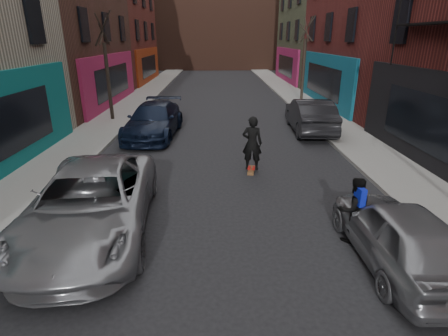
{
  "coord_description": "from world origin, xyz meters",
  "views": [
    {
      "loc": [
        -0.17,
        -2.13,
        4.55
      ],
      "look_at": [
        0.01,
        5.75,
        1.6
      ],
      "focal_mm": 28.0,
      "sensor_mm": 36.0,
      "label": 1
    }
  ],
  "objects_px": {
    "parked_left_far": "(92,202)",
    "skateboard": "(251,170)",
    "parked_left_end": "(154,120)",
    "skateboarder": "(252,143)",
    "parked_right_far": "(399,234)",
    "tree_right_far": "(305,53)",
    "tree_left_far": "(106,60)",
    "pedestrian": "(354,210)",
    "parked_right_end": "(310,115)"
  },
  "relations": [
    {
      "from": "parked_left_far",
      "to": "pedestrian",
      "type": "xyz_separation_m",
      "value": [
        6.2,
        -0.5,
        -0.01
      ]
    },
    {
      "from": "skateboard",
      "to": "pedestrian",
      "type": "bearing_deg",
      "value": -56.96
    },
    {
      "from": "tree_right_far",
      "to": "parked_right_end",
      "type": "distance_m",
      "value": 9.21
    },
    {
      "from": "skateboarder",
      "to": "pedestrian",
      "type": "xyz_separation_m",
      "value": [
        1.92,
        -4.6,
        -0.25
      ]
    },
    {
      "from": "parked_right_far",
      "to": "parked_right_end",
      "type": "bearing_deg",
      "value": -95.32
    },
    {
      "from": "tree_left_far",
      "to": "skateboarder",
      "type": "relative_size",
      "value": 3.37
    },
    {
      "from": "parked_left_end",
      "to": "skateboard",
      "type": "bearing_deg",
      "value": -45.55
    },
    {
      "from": "tree_left_far",
      "to": "parked_right_end",
      "type": "distance_m",
      "value": 11.41
    },
    {
      "from": "parked_right_far",
      "to": "parked_left_far",
      "type": "bearing_deg",
      "value": -12.03
    },
    {
      "from": "parked_left_end",
      "to": "pedestrian",
      "type": "xyz_separation_m",
      "value": [
        6.2,
        -9.55,
        0.02
      ]
    },
    {
      "from": "parked_right_far",
      "to": "pedestrian",
      "type": "height_order",
      "value": "pedestrian"
    },
    {
      "from": "tree_left_far",
      "to": "tree_right_far",
      "type": "relative_size",
      "value": 0.96
    },
    {
      "from": "parked_left_far",
      "to": "pedestrian",
      "type": "distance_m",
      "value": 6.22
    },
    {
      "from": "parked_left_far",
      "to": "parked_right_far",
      "type": "relative_size",
      "value": 1.42
    },
    {
      "from": "tree_left_far",
      "to": "parked_right_far",
      "type": "bearing_deg",
      "value": -54.67
    },
    {
      "from": "parked_right_far",
      "to": "parked_right_end",
      "type": "distance_m",
      "value": 11.26
    },
    {
      "from": "skateboard",
      "to": "pedestrian",
      "type": "xyz_separation_m",
      "value": [
        1.92,
        -4.6,
        0.76
      ]
    },
    {
      "from": "tree_left_far",
      "to": "skateboarder",
      "type": "xyz_separation_m",
      "value": [
        7.28,
        -8.36,
        -2.32
      ]
    },
    {
      "from": "parked_left_far",
      "to": "skateboarder",
      "type": "xyz_separation_m",
      "value": [
        4.28,
        4.1,
        0.24
      ]
    },
    {
      "from": "tree_left_far",
      "to": "parked_right_far",
      "type": "height_order",
      "value": "tree_left_far"
    },
    {
      "from": "tree_left_far",
      "to": "skateboarder",
      "type": "height_order",
      "value": "tree_left_far"
    },
    {
      "from": "tree_right_far",
      "to": "pedestrian",
      "type": "height_order",
      "value": "tree_right_far"
    },
    {
      "from": "skateboard",
      "to": "tree_left_far",
      "type": "bearing_deg",
      "value": 141.44
    },
    {
      "from": "tree_left_far",
      "to": "skateboard",
      "type": "xyz_separation_m",
      "value": [
        7.28,
        -8.36,
        -3.33
      ]
    },
    {
      "from": "parked_left_end",
      "to": "tree_right_far",
      "type": "bearing_deg",
      "value": 48.63
    },
    {
      "from": "tree_left_far",
      "to": "skateboard",
      "type": "height_order",
      "value": "tree_left_far"
    },
    {
      "from": "tree_right_far",
      "to": "parked_left_end",
      "type": "bearing_deg",
      "value": -134.97
    },
    {
      "from": "parked_left_far",
      "to": "pedestrian",
      "type": "bearing_deg",
      "value": -9.99
    },
    {
      "from": "skateboard",
      "to": "skateboarder",
      "type": "bearing_deg",
      "value": 0.0
    },
    {
      "from": "parked_left_end",
      "to": "skateboarder",
      "type": "relative_size",
      "value": 2.83
    },
    {
      "from": "tree_right_far",
      "to": "parked_left_end",
      "type": "relative_size",
      "value": 1.25
    },
    {
      "from": "tree_left_far",
      "to": "skateboard",
      "type": "relative_size",
      "value": 8.12
    },
    {
      "from": "skateboard",
      "to": "parked_right_end",
      "type": "bearing_deg",
      "value": 68.71
    },
    {
      "from": "tree_left_far",
      "to": "parked_right_end",
      "type": "height_order",
      "value": "tree_left_far"
    },
    {
      "from": "tree_left_far",
      "to": "tree_right_far",
      "type": "xyz_separation_m",
      "value": [
        12.4,
        6.0,
        0.15
      ]
    },
    {
      "from": "skateboarder",
      "to": "skateboard",
      "type": "bearing_deg",
      "value": -0.0
    },
    {
      "from": "skateboard",
      "to": "pedestrian",
      "type": "relative_size",
      "value": 0.5
    },
    {
      "from": "parked_left_far",
      "to": "skateboard",
      "type": "xyz_separation_m",
      "value": [
        4.28,
        4.1,
        -0.78
      ]
    },
    {
      "from": "parked_left_end",
      "to": "parked_right_end",
      "type": "bearing_deg",
      "value": 9.09
    },
    {
      "from": "tree_right_far",
      "to": "skateboard",
      "type": "distance_m",
      "value": 15.64
    },
    {
      "from": "parked_right_end",
      "to": "pedestrian",
      "type": "bearing_deg",
      "value": 83.54
    },
    {
      "from": "tree_left_far",
      "to": "parked_right_far",
      "type": "relative_size",
      "value": 1.56
    },
    {
      "from": "tree_right_far",
      "to": "parked_left_end",
      "type": "distance_m",
      "value": 13.58
    },
    {
      "from": "tree_right_far",
      "to": "skateboard",
      "type": "xyz_separation_m",
      "value": [
        -5.12,
        -14.36,
        -3.48
      ]
    },
    {
      "from": "parked_right_far",
      "to": "skateboarder",
      "type": "relative_size",
      "value": 2.16
    },
    {
      "from": "pedestrian",
      "to": "parked_right_far",
      "type": "bearing_deg",
      "value": 117.42
    },
    {
      "from": "parked_right_far",
      "to": "tree_right_far",
      "type": "bearing_deg",
      "value": -97.75
    },
    {
      "from": "tree_left_far",
      "to": "skateboarder",
      "type": "bearing_deg",
      "value": -48.95
    },
    {
      "from": "tree_right_far",
      "to": "parked_left_far",
      "type": "height_order",
      "value": "tree_right_far"
    },
    {
      "from": "parked_right_end",
      "to": "parked_left_end",
      "type": "bearing_deg",
      "value": 7.85
    }
  ]
}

